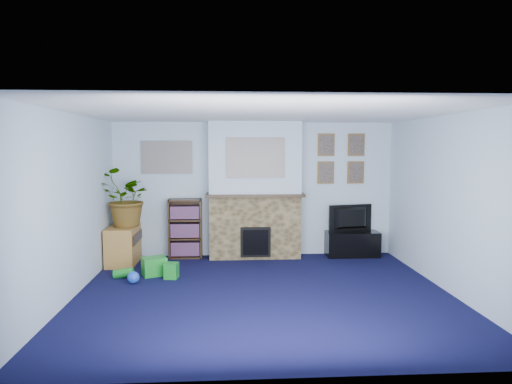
{
  "coord_description": "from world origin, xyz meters",
  "views": [
    {
      "loc": [
        -0.47,
        -5.93,
        1.96
      ],
      "look_at": [
        -0.05,
        0.91,
        1.28
      ],
      "focal_mm": 32.0,
      "sensor_mm": 36.0,
      "label": 1
    }
  ],
  "objects": [
    {
      "name": "green_crate",
      "position": [
        -1.61,
        1.0,
        0.14
      ],
      "size": [
        0.43,
        0.39,
        0.28
      ],
      "primitive_type": "cube",
      "rotation": [
        0.0,
        0.0,
        0.4
      ],
      "color": "#198C26",
      "rests_on": "ground"
    },
    {
      "name": "mantel_clock",
      "position": [
        -0.01,
        2.0,
        1.22
      ],
      "size": [
        0.11,
        0.07,
        0.15
      ],
      "primitive_type": "cube",
      "color": "gold",
      "rests_on": "chimney_breast"
    },
    {
      "name": "chimney_breast",
      "position": [
        0.0,
        2.05,
        1.18
      ],
      "size": [
        1.72,
        0.5,
        2.4
      ],
      "color": "brown",
      "rests_on": "ground"
    },
    {
      "name": "wall_back",
      "position": [
        0.0,
        2.25,
        1.2
      ],
      "size": [
        5.0,
        0.04,
        2.4
      ],
      "primitive_type": "cube",
      "color": "silver",
      "rests_on": "ground"
    },
    {
      "name": "mantel_candle",
      "position": [
        0.37,
        2.0,
        1.23
      ],
      "size": [
        0.05,
        0.05,
        0.15
      ],
      "primitive_type": "cylinder",
      "color": "#B2BFC6",
      "rests_on": "chimney_breast"
    },
    {
      "name": "wall_front",
      "position": [
        0.0,
        -2.25,
        1.2
      ],
      "size": [
        5.0,
        0.04,
        2.4
      ],
      "primitive_type": "cube",
      "color": "silver",
      "rests_on": "ground"
    },
    {
      "name": "collage_main",
      "position": [
        0.0,
        1.84,
        1.78
      ],
      "size": [
        1.0,
        0.03,
        0.68
      ],
      "primitive_type": "cube",
      "color": "gray",
      "rests_on": "chimney_breast"
    },
    {
      "name": "toy_block",
      "position": [
        -1.33,
        0.81,
        0.11
      ],
      "size": [
        0.22,
        0.22,
        0.23
      ],
      "primitive_type": "cube",
      "rotation": [
        0.0,
        0.0,
        -0.16
      ],
      "color": "#198C26",
      "rests_on": "ground"
    },
    {
      "name": "floor",
      "position": [
        0.0,
        0.0,
        0.0
      ],
      "size": [
        5.0,
        4.5,
        0.01
      ],
      "primitive_type": "cube",
      "color": "black",
      "rests_on": "ground"
    },
    {
      "name": "portrait_bl",
      "position": [
        1.3,
        2.23,
        1.5
      ],
      "size": [
        0.3,
        0.03,
        0.4
      ],
      "primitive_type": "cube",
      "color": "brown",
      "rests_on": "wall_back"
    },
    {
      "name": "toy_ball",
      "position": [
        -1.84,
        0.59,
        0.09
      ],
      "size": [
        0.17,
        0.17,
        0.17
      ],
      "primitive_type": "sphere",
      "color": "blue",
      "rests_on": "ground"
    },
    {
      "name": "mantel_teddy",
      "position": [
        -0.5,
        2.0,
        1.22
      ],
      "size": [
        0.13,
        0.13,
        0.13
      ],
      "primitive_type": "sphere",
      "color": "gray",
      "rests_on": "chimney_breast"
    },
    {
      "name": "tv_stand",
      "position": [
        1.76,
        2.03,
        0.23
      ],
      "size": [
        0.94,
        0.4,
        0.45
      ],
      "primitive_type": "cube",
      "color": "black",
      "rests_on": "ground"
    },
    {
      "name": "bookshelf",
      "position": [
        -1.23,
        2.11,
        0.5
      ],
      "size": [
        0.58,
        0.28,
        1.05
      ],
      "color": "#2F1F11",
      "rests_on": "ground"
    },
    {
      "name": "toy_tube",
      "position": [
        -2.05,
        0.88,
        0.07
      ],
      "size": [
        0.31,
        0.14,
        0.18
      ],
      "primitive_type": "cylinder",
      "rotation": [
        0.0,
        1.43,
        0.0
      ],
      "color": "#198C26",
      "rests_on": "ground"
    },
    {
      "name": "mantel_can",
      "position": [
        0.7,
        2.0,
        1.21
      ],
      "size": [
        0.06,
        0.06,
        0.11
      ],
      "primitive_type": "cylinder",
      "color": "#198C26",
      "rests_on": "chimney_breast"
    },
    {
      "name": "portrait_tl",
      "position": [
        1.3,
        2.23,
        2.0
      ],
      "size": [
        0.3,
        0.03,
        0.4
      ],
      "primitive_type": "cube",
      "color": "brown",
      "rests_on": "wall_back"
    },
    {
      "name": "sideboard",
      "position": [
        -2.24,
        1.75,
        0.35
      ],
      "size": [
        0.45,
        0.82,
        0.63
      ],
      "primitive_type": "cube",
      "color": "#B27F39",
      "rests_on": "ground"
    },
    {
      "name": "ceiling",
      "position": [
        0.0,
        0.0,
        2.4
      ],
      "size": [
        5.0,
        4.5,
        0.01
      ],
      "primitive_type": "cube",
      "color": "white",
      "rests_on": "wall_back"
    },
    {
      "name": "collage_left",
      "position": [
        -1.55,
        2.23,
        1.78
      ],
      "size": [
        0.9,
        0.03,
        0.58
      ],
      "primitive_type": "cube",
      "color": "gray",
      "rests_on": "wall_back"
    },
    {
      "name": "potted_plant",
      "position": [
        -2.19,
        1.7,
        1.12
      ],
      "size": [
        1.15,
        1.14,
        0.97
      ],
      "primitive_type": "imported",
      "rotation": [
        0.0,
        0.0,
        3.88
      ],
      "color": "#26661E",
      "rests_on": "sideboard"
    },
    {
      "name": "wall_right",
      "position": [
        2.5,
        0.0,
        1.2
      ],
      "size": [
        0.04,
        4.5,
        2.4
      ],
      "primitive_type": "cube",
      "color": "silver",
      "rests_on": "ground"
    },
    {
      "name": "portrait_tr",
      "position": [
        1.85,
        2.23,
        2.0
      ],
      "size": [
        0.3,
        0.03,
        0.4
      ],
      "primitive_type": "cube",
      "color": "brown",
      "rests_on": "wall_back"
    },
    {
      "name": "portrait_br",
      "position": [
        1.85,
        2.23,
        1.5
      ],
      "size": [
        0.3,
        0.03,
        0.4
      ],
      "primitive_type": "cube",
      "color": "brown",
      "rests_on": "wall_back"
    },
    {
      "name": "television",
      "position": [
        1.76,
        2.05,
        0.68
      ],
      "size": [
        0.84,
        0.29,
        0.48
      ],
      "primitive_type": "imported",
      "rotation": [
        0.0,
        0.0,
        3.36
      ],
      "color": "black",
      "rests_on": "tv_stand"
    },
    {
      "name": "wall_left",
      "position": [
        -2.5,
        0.0,
        1.2
      ],
      "size": [
        0.04,
        4.5,
        2.4
      ],
      "primitive_type": "cube",
      "color": "silver",
      "rests_on": "ground"
    }
  ]
}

